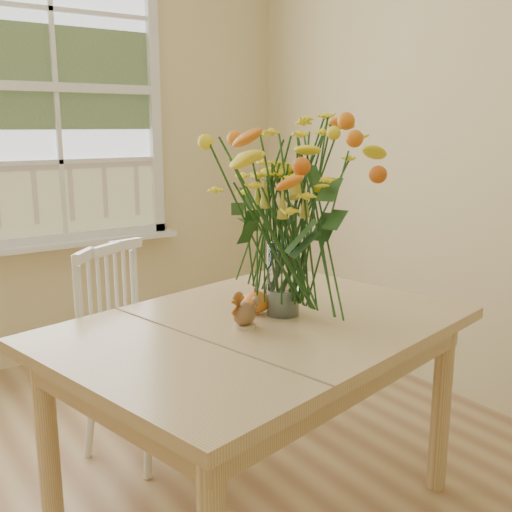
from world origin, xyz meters
TOP-DOWN VIEW (x-y plane):
  - dining_table at (0.61, 0.38)m, footprint 1.50×1.21m
  - windsor_chair at (0.43, 1.08)m, footprint 0.53×0.52m
  - flower_vase at (0.73, 0.40)m, footprint 0.53×0.53m
  - pumpkin at (0.66, 0.46)m, footprint 0.09×0.09m
  - turkey_figurine at (0.54, 0.36)m, footprint 0.11×0.10m
  - dark_gourd at (0.81, 0.57)m, footprint 0.13×0.10m

SIDE VIEW (x-z plane):
  - windsor_chair at x=0.43m, z-range 0.06..0.91m
  - dining_table at x=0.61m, z-range 0.26..0.98m
  - pumpkin at x=0.66m, z-range 0.71..0.79m
  - dark_gourd at x=0.81m, z-range 0.71..0.79m
  - turkey_figurine at x=0.54m, z-range 0.70..0.82m
  - flower_vase at x=0.73m, z-range 0.78..1.41m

